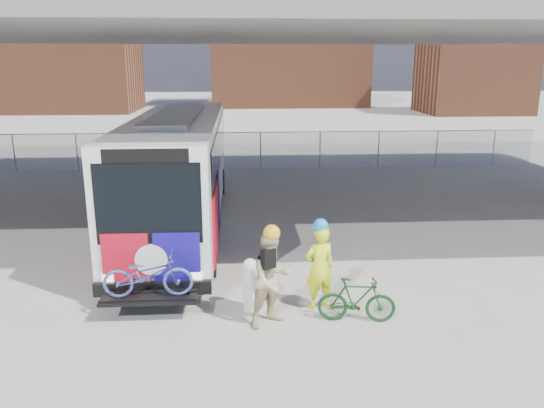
{
  "coord_description": "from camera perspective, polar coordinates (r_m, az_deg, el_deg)",
  "views": [
    {
      "loc": [
        -0.08,
        -14.24,
        5.25
      ],
      "look_at": [
        0.77,
        -0.81,
        1.6
      ],
      "focal_mm": 35.0,
      "sensor_mm": 36.0,
      "label": 1
    }
  ],
  "objects": [
    {
      "name": "cyclist_hivis",
      "position": [
        11.54,
        5.15,
        -6.6
      ],
      "size": [
        0.78,
        0.62,
        2.04
      ],
      "rotation": [
        0.0,
        0.0,
        3.44
      ],
      "color": "#EAFF1A",
      "rests_on": "ground"
    },
    {
      "name": "ground",
      "position": [
        15.18,
        -3.11,
        -5.08
      ],
      "size": [
        160.0,
        160.0,
        0.0
      ],
      "primitive_type": "plane",
      "color": "#9E9991",
      "rests_on": "ground"
    },
    {
      "name": "bus",
      "position": [
        17.3,
        -9.97,
        4.47
      ],
      "size": [
        2.67,
        12.9,
        3.69
      ],
      "color": "silver",
      "rests_on": "ground"
    },
    {
      "name": "bollard",
      "position": [
        11.55,
        -2.35,
        -8.43
      ],
      "size": [
        0.31,
        0.31,
        1.17
      ],
      "color": "white",
      "rests_on": "ground"
    },
    {
      "name": "chainlink_fence",
      "position": [
        26.52,
        -3.43,
        6.85
      ],
      "size": [
        30.0,
        0.06,
        30.0
      ],
      "color": "gray",
      "rests_on": "ground"
    },
    {
      "name": "bike_parked",
      "position": [
        11.23,
        9.09,
        -10.16
      ],
      "size": [
        1.65,
        0.67,
        0.96
      ],
      "primitive_type": "imported",
      "rotation": [
        0.0,
        0.0,
        1.43
      ],
      "color": "#143E18",
      "rests_on": "ground"
    },
    {
      "name": "smokestack",
      "position": [
        71.03,
        8.39,
        20.88
      ],
      "size": [
        2.2,
        2.2,
        25.0
      ],
      "primitive_type": "cylinder",
      "color": "brown",
      "rests_on": "ground"
    },
    {
      "name": "cyclist_tan",
      "position": [
        10.79,
        -0.03,
        -7.98
      ],
      "size": [
        1.19,
        1.13,
        2.13
      ],
      "rotation": [
        0.0,
        0.0,
        0.57
      ],
      "color": "tan",
      "rests_on": "ground"
    },
    {
      "name": "overpass",
      "position": [
        18.29,
        -3.56,
        19.2
      ],
      "size": [
        40.0,
        16.0,
        7.95
      ],
      "color": "#605E59",
      "rests_on": "ground"
    },
    {
      "name": "brick_buildings",
      "position": [
        62.48,
        -2.5,
        15.31
      ],
      "size": [
        54.0,
        22.0,
        12.0
      ],
      "color": "brown",
      "rests_on": "ground"
    }
  ]
}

